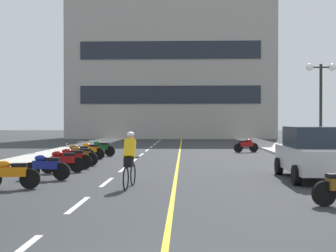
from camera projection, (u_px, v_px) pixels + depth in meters
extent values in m
plane|color=#2D3033|center=(175.00, 156.00, 25.78)|extent=(140.00, 140.00, 0.00)
cube|color=#B7B2A8|center=(64.00, 151.00, 29.03)|extent=(2.40, 72.00, 0.12)
cube|color=#B7B2A8|center=(289.00, 152.00, 28.51)|extent=(2.40, 72.00, 0.12)
cube|color=silver|center=(78.00, 205.00, 10.86)|extent=(0.14, 2.20, 0.01)
cube|color=silver|center=(107.00, 182.00, 14.86)|extent=(0.14, 2.20, 0.01)
cube|color=silver|center=(123.00, 169.00, 18.85)|extent=(0.14, 2.20, 0.01)
cube|color=silver|center=(134.00, 161.00, 22.85)|extent=(0.14, 2.20, 0.01)
cube|color=silver|center=(141.00, 155.00, 26.85)|extent=(0.14, 2.20, 0.01)
cube|color=silver|center=(147.00, 150.00, 30.85)|extent=(0.14, 2.20, 0.01)
cube|color=silver|center=(151.00, 147.00, 34.84)|extent=(0.14, 2.20, 0.01)
cube|color=silver|center=(155.00, 144.00, 38.84)|extent=(0.14, 2.20, 0.01)
cube|color=silver|center=(157.00, 142.00, 42.84)|extent=(0.14, 2.20, 0.01)
cube|color=silver|center=(160.00, 140.00, 46.83)|extent=(0.14, 2.20, 0.01)
cube|color=silver|center=(162.00, 139.00, 50.83)|extent=(0.14, 2.20, 0.01)
cube|color=gold|center=(180.00, 152.00, 28.77)|extent=(0.12, 66.00, 0.01)
cube|color=#9E998E|center=(171.00, 68.00, 52.86)|extent=(23.66, 6.33, 16.36)
cube|color=#1E232D|center=(170.00, 95.00, 49.69)|extent=(19.88, 0.10, 1.96)
cube|color=#1E232D|center=(170.00, 50.00, 49.63)|extent=(19.88, 0.10, 1.96)
cylinder|color=black|center=(321.00, 112.00, 22.12)|extent=(0.14, 0.14, 4.68)
cylinder|color=black|center=(321.00, 67.00, 22.10)|extent=(1.10, 0.08, 0.08)
sphere|color=white|center=(310.00, 67.00, 22.12)|extent=(0.36, 0.36, 0.36)
sphere|color=white|center=(332.00, 67.00, 22.08)|extent=(0.36, 0.36, 0.36)
cylinder|color=black|center=(279.00, 166.00, 16.92)|extent=(0.23, 0.64, 0.64)
cylinder|color=black|center=(325.00, 166.00, 16.84)|extent=(0.23, 0.64, 0.64)
cylinder|color=black|center=(296.00, 175.00, 14.12)|extent=(0.23, 0.64, 0.64)
cube|color=#B7B7BC|center=(312.00, 159.00, 15.48)|extent=(1.75, 4.22, 0.80)
cube|color=#1E2833|center=(312.00, 137.00, 15.47)|extent=(1.58, 2.22, 0.70)
cylinder|color=black|center=(324.00, 194.00, 10.64)|extent=(0.61, 0.22, 0.60)
cube|color=black|center=(336.00, 176.00, 10.69)|extent=(0.48, 0.33, 0.10)
cylinder|color=black|center=(30.00, 179.00, 13.38)|extent=(0.61, 0.21, 0.60)
cube|color=orange|center=(11.00, 172.00, 13.30)|extent=(0.94, 0.44, 0.28)
ellipsoid|color=orange|center=(4.00, 164.00, 13.27)|extent=(0.48, 0.32, 0.22)
cube|color=black|center=(19.00, 165.00, 13.33)|extent=(0.48, 0.32, 0.10)
cylinder|color=black|center=(31.00, 171.00, 15.50)|extent=(0.61, 0.17, 0.60)
cylinder|color=black|center=(61.00, 171.00, 15.32)|extent=(0.61, 0.17, 0.60)
cube|color=navy|center=(46.00, 165.00, 15.41)|extent=(0.93, 0.39, 0.28)
ellipsoid|color=navy|center=(41.00, 158.00, 15.44)|extent=(0.47, 0.29, 0.22)
cube|color=black|center=(53.00, 159.00, 15.36)|extent=(0.47, 0.29, 0.10)
cylinder|color=silver|center=(31.00, 153.00, 15.49)|extent=(0.11, 0.60, 0.03)
cylinder|color=black|center=(48.00, 166.00, 17.34)|extent=(0.60, 0.30, 0.60)
cylinder|color=black|center=(77.00, 165.00, 17.67)|extent=(0.60, 0.30, 0.60)
cube|color=maroon|center=(63.00, 159.00, 17.50)|extent=(0.94, 0.57, 0.28)
ellipsoid|color=maroon|center=(57.00, 154.00, 17.44)|extent=(0.50, 0.37, 0.22)
cube|color=black|center=(69.00, 154.00, 17.58)|extent=(0.50, 0.37, 0.10)
cylinder|color=silver|center=(48.00, 150.00, 17.33)|extent=(0.23, 0.57, 0.03)
cylinder|color=black|center=(58.00, 162.00, 18.87)|extent=(0.61, 0.16, 0.60)
cylinder|color=black|center=(85.00, 162.00, 18.95)|extent=(0.61, 0.16, 0.60)
cube|color=maroon|center=(72.00, 157.00, 18.91)|extent=(0.92, 0.37, 0.28)
ellipsoid|color=maroon|center=(67.00, 151.00, 18.89)|extent=(0.46, 0.29, 0.22)
cube|color=black|center=(78.00, 152.00, 18.93)|extent=(0.46, 0.29, 0.10)
cylinder|color=silver|center=(58.00, 148.00, 18.87)|extent=(0.09, 0.60, 0.03)
cylinder|color=black|center=(69.00, 159.00, 20.51)|extent=(0.61, 0.23, 0.60)
cylinder|color=black|center=(92.00, 159.00, 20.24)|extent=(0.61, 0.23, 0.60)
cube|color=brown|center=(80.00, 154.00, 20.37)|extent=(0.94, 0.47, 0.28)
ellipsoid|color=brown|center=(76.00, 149.00, 20.42)|extent=(0.48, 0.33, 0.22)
cube|color=black|center=(85.00, 150.00, 20.31)|extent=(0.48, 0.33, 0.10)
cylinder|color=silver|center=(69.00, 145.00, 20.50)|extent=(0.16, 0.59, 0.03)
cylinder|color=black|center=(67.00, 156.00, 21.98)|extent=(0.61, 0.20, 0.60)
cylinder|color=black|center=(90.00, 156.00, 22.12)|extent=(0.61, 0.20, 0.60)
cube|color=brown|center=(78.00, 152.00, 22.05)|extent=(0.93, 0.42, 0.28)
ellipsoid|color=brown|center=(74.00, 147.00, 22.02)|extent=(0.47, 0.31, 0.22)
cube|color=black|center=(83.00, 147.00, 22.08)|extent=(0.47, 0.31, 0.10)
cylinder|color=silver|center=(67.00, 144.00, 21.97)|extent=(0.13, 0.60, 0.03)
cylinder|color=black|center=(81.00, 153.00, 23.97)|extent=(0.60, 0.26, 0.60)
cylinder|color=black|center=(99.00, 154.00, 23.63)|extent=(0.60, 0.26, 0.60)
cube|color=orange|center=(90.00, 149.00, 23.80)|extent=(0.94, 0.52, 0.28)
ellipsoid|color=orange|center=(86.00, 145.00, 23.86)|extent=(0.49, 0.35, 0.22)
cube|color=black|center=(94.00, 146.00, 23.72)|extent=(0.49, 0.35, 0.10)
cylinder|color=silver|center=(81.00, 142.00, 23.96)|extent=(0.19, 0.58, 0.03)
cylinder|color=black|center=(91.00, 151.00, 25.80)|extent=(0.61, 0.18, 0.60)
cylinder|color=black|center=(110.00, 151.00, 25.61)|extent=(0.61, 0.18, 0.60)
cube|color=#0C4C19|center=(101.00, 147.00, 25.70)|extent=(0.93, 0.40, 0.28)
ellipsoid|color=#0C4C19|center=(97.00, 143.00, 25.74)|extent=(0.47, 0.30, 0.22)
cube|color=black|center=(105.00, 144.00, 25.66)|extent=(0.47, 0.30, 0.10)
cylinder|color=silver|center=(91.00, 140.00, 25.79)|extent=(0.11, 0.60, 0.03)
cylinder|color=black|center=(254.00, 148.00, 29.03)|extent=(0.60, 0.30, 0.60)
cylinder|color=black|center=(238.00, 148.00, 28.70)|extent=(0.60, 0.30, 0.60)
cube|color=maroon|center=(246.00, 144.00, 28.86)|extent=(0.94, 0.57, 0.28)
ellipsoid|color=maroon|center=(249.00, 141.00, 28.92)|extent=(0.50, 0.37, 0.22)
cube|color=black|center=(243.00, 141.00, 28.78)|extent=(0.50, 0.37, 0.10)
cylinder|color=silver|center=(254.00, 138.00, 29.02)|extent=(0.23, 0.57, 0.03)
torus|color=black|center=(133.00, 174.00, 14.12)|extent=(0.10, 0.72, 0.72)
torus|color=black|center=(126.00, 179.00, 13.08)|extent=(0.10, 0.72, 0.72)
cylinder|color=black|center=(129.00, 167.00, 13.57)|extent=(0.12, 0.95, 0.04)
cube|color=black|center=(128.00, 160.00, 13.42)|extent=(0.12, 0.21, 0.06)
cylinder|color=black|center=(132.00, 157.00, 14.02)|extent=(0.42, 0.06, 0.03)
cube|color=black|center=(129.00, 162.00, 13.47)|extent=(0.27, 0.38, 0.28)
cube|color=yellow|center=(130.00, 148.00, 13.62)|extent=(0.36, 0.48, 0.61)
sphere|color=tan|center=(131.00, 137.00, 13.74)|extent=(0.20, 0.20, 0.20)
ellipsoid|color=white|center=(131.00, 134.00, 13.74)|extent=(0.24, 0.26, 0.16)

